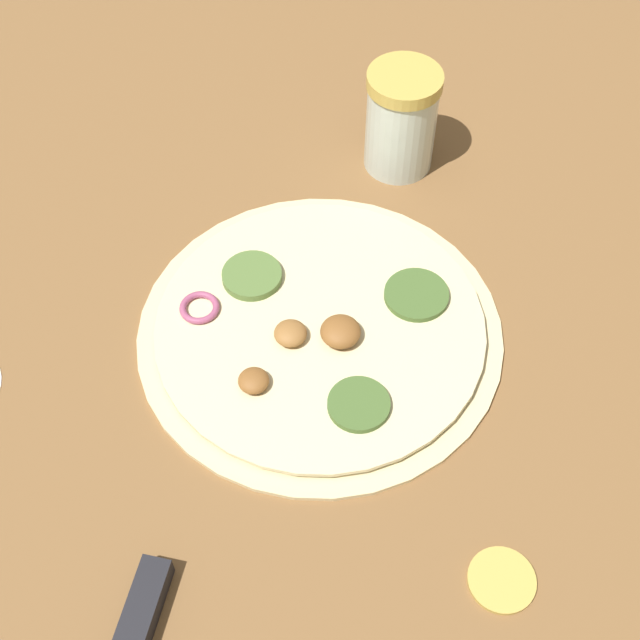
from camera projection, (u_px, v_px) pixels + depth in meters
The scene contains 4 objects.
ground_plane at pixel (320, 334), 0.71m from camera, with size 3.00×3.00×0.00m, color brown.
pizza at pixel (320, 329), 0.70m from camera, with size 0.29×0.29×0.03m.
spice_jar at pixel (401, 120), 0.79m from camera, with size 0.07×0.07×0.10m.
loose_cap at pixel (502, 579), 0.59m from camera, with size 0.05×0.05×0.01m.
Camera 1 is at (0.40, -0.11, 0.58)m, focal length 50.00 mm.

